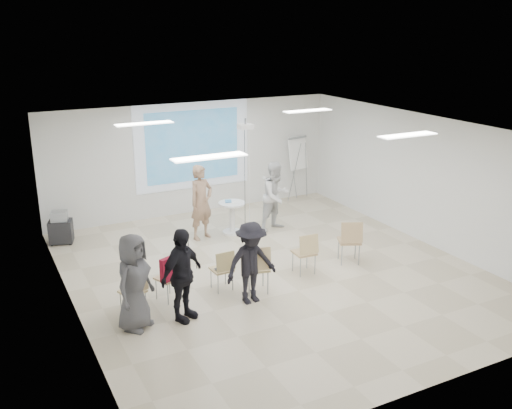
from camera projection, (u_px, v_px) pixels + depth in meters
name	position (u px, v px, depth m)	size (l,w,h in m)	color
floor	(273.00, 274.00, 11.94)	(8.00, 9.00, 0.10)	beige
ceiling	(275.00, 127.00, 11.00)	(8.00, 9.00, 0.10)	white
wall_back	(192.00, 158.00, 15.32)	(8.00, 0.10, 3.00)	silver
wall_left	(66.00, 236.00, 9.70)	(0.10, 9.00, 3.00)	silver
wall_right	(427.00, 179.00, 13.23)	(0.10, 9.00, 3.00)	silver
projection_halo	(193.00, 146.00, 15.16)	(3.20, 0.01, 2.30)	silver
projection_image	(193.00, 146.00, 15.15)	(2.60, 0.01, 1.90)	teal
pedestal_table	(232.00, 216.00, 13.99)	(0.86, 0.86, 0.82)	white
player_left	(201.00, 197.00, 13.50)	(0.75, 0.51, 2.05)	#A47F64
player_right	(276.00, 192.00, 14.11)	(0.93, 0.74, 1.92)	silver
controller_left	(204.00, 181.00, 13.69)	(0.04, 0.11, 0.04)	white
controller_right	(265.00, 178.00, 14.15)	(0.04, 0.13, 0.04)	silver
chair_far_left	(135.00, 289.00, 10.06)	(0.51, 0.53, 0.83)	tan
chair_left_mid	(171.00, 275.00, 10.55)	(0.54, 0.56, 0.87)	tan
chair_left_inner	(223.00, 267.00, 10.94)	(0.41, 0.43, 0.83)	tan
chair_center	(257.00, 265.00, 10.81)	(0.56, 0.58, 0.98)	tan
chair_right_inner	(306.00, 250.00, 11.65)	(0.44, 0.47, 0.90)	tan
chair_right_far	(350.00, 238.00, 12.15)	(0.62, 0.64, 0.98)	tan
red_jacket	(171.00, 268.00, 10.34)	(0.47, 0.11, 0.45)	maroon
laptop	(221.00, 268.00, 11.03)	(0.30, 0.22, 0.02)	black
audience_left	(182.00, 269.00, 9.72)	(1.12, 0.67, 1.93)	black
audience_mid	(251.00, 258.00, 10.37)	(1.15, 0.63, 1.77)	black
audience_outer	(133.00, 277.00, 9.46)	(0.92, 0.61, 1.89)	#525156
flipchart_easel	(298.00, 154.00, 16.47)	(0.79, 0.61, 1.86)	gray
av_cart	(61.00, 229.00, 13.38)	(0.62, 0.55, 0.79)	black
ceiling_projector	(246.00, 133.00, 12.41)	(0.30, 0.25, 3.00)	white
fluor_panel_nw	(144.00, 124.00, 11.85)	(1.20, 0.30, 0.02)	white
fluor_panel_ne	(308.00, 111.00, 13.59)	(1.20, 0.30, 0.02)	white
fluor_panel_sw	(209.00, 157.00, 8.88)	(1.20, 0.30, 0.02)	white
fluor_panel_se	(408.00, 135.00, 10.62)	(1.20, 0.30, 0.02)	white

